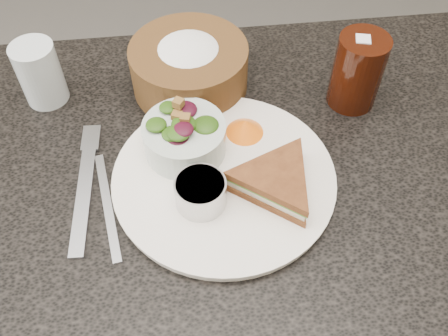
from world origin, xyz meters
name	(u,v)px	position (x,y,z in m)	size (l,w,h in m)	color
dining_table	(216,294)	(0.00, 0.00, 0.38)	(1.00, 0.70, 0.75)	black
dinner_plate	(224,178)	(0.02, 0.00, 0.76)	(0.31, 0.31, 0.01)	white
sandwich	(276,182)	(0.08, -0.03, 0.78)	(0.14, 0.14, 0.04)	brown
salad_bowl	(184,134)	(-0.03, 0.06, 0.80)	(0.12, 0.12, 0.07)	#B1BFB7
dressing_ramekin	(201,193)	(-0.02, -0.04, 0.78)	(0.07, 0.07, 0.04)	#B5B5B5
orange_wedge	(245,127)	(0.06, 0.08, 0.78)	(0.06, 0.06, 0.03)	orange
fork	(84,193)	(-0.18, 0.00, 0.75)	(0.02, 0.20, 0.01)	#A0A3AB
knife	(108,205)	(-0.15, -0.02, 0.75)	(0.01, 0.18, 0.00)	#9FA1A7
bread_basket	(189,61)	(-0.02, 0.20, 0.80)	(0.19, 0.19, 0.11)	#4A331A
cola_glass	(358,68)	(0.24, 0.14, 0.82)	(0.08, 0.08, 0.13)	black
water_glass	(40,73)	(-0.25, 0.20, 0.80)	(0.07, 0.07, 0.10)	silver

